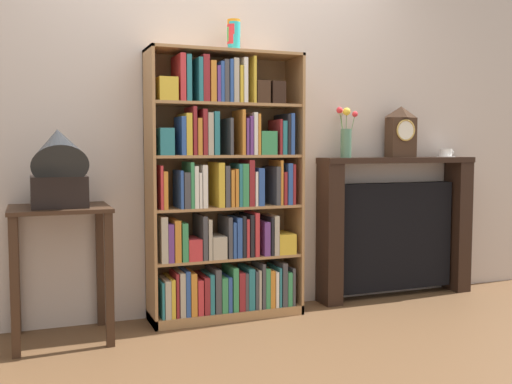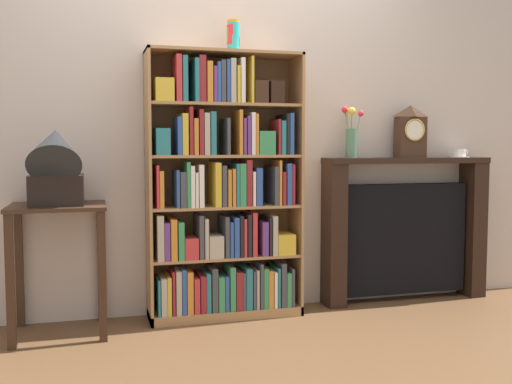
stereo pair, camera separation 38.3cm
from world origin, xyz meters
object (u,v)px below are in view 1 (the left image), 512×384
object	(u,v)px
fireplace_mantel	(395,228)
mantel_clock	(401,132)
bookshelf	(224,200)
gramophone	(59,165)
cup_stack	(234,36)
flower_vase	(346,135)
side_table_left	(60,242)
teacup_with_saucer	(446,153)

from	to	relation	value
fireplace_mantel	mantel_clock	world-z (taller)	mantel_clock
bookshelf	gramophone	bearing A→B (deg)	-171.22
cup_stack	flower_vase	xyz separation A→B (m)	(0.83, 0.04, -0.61)
side_table_left	teacup_with_saucer	distance (m)	2.81
bookshelf	teacup_with_saucer	bearing A→B (deg)	1.67
gramophone	flower_vase	xyz separation A→B (m)	(1.91, 0.21, 0.18)
teacup_with_saucer	mantel_clock	bearing A→B (deg)	-179.59
bookshelf	fireplace_mantel	size ratio (longest dim) A/B	1.39
side_table_left	teacup_with_saucer	world-z (taller)	teacup_with_saucer
side_table_left	gramophone	size ratio (longest dim) A/B	1.41
mantel_clock	cup_stack	bearing A→B (deg)	-178.82
bookshelf	mantel_clock	bearing A→B (deg)	2.04
gramophone	fireplace_mantel	world-z (taller)	gramophone
cup_stack	teacup_with_saucer	size ratio (longest dim) A/B	1.46
flower_vase	fireplace_mantel	bearing A→B (deg)	1.66
mantel_clock	flower_vase	distance (m)	0.45
fireplace_mantel	cup_stack	bearing A→B (deg)	-177.83
side_table_left	fireplace_mantel	distance (m)	2.34
mantel_clock	teacup_with_saucer	xyz separation A→B (m)	(0.40, 0.00, -0.16)
bookshelf	fireplace_mantel	world-z (taller)	bookshelf
bookshelf	fireplace_mantel	distance (m)	1.36
bookshelf	fireplace_mantel	bearing A→B (deg)	2.98
mantel_clock	flower_vase	xyz separation A→B (m)	(-0.45, 0.01, -0.02)
teacup_with_saucer	gramophone	bearing A→B (deg)	-175.74
side_table_left	fireplace_mantel	world-z (taller)	fireplace_mantel
bookshelf	teacup_with_saucer	xyz separation A→B (m)	(1.76, 0.05, 0.29)
side_table_left	fireplace_mantel	size ratio (longest dim) A/B	0.62
cup_stack	fireplace_mantel	world-z (taller)	cup_stack
cup_stack	teacup_with_saucer	world-z (taller)	cup_stack
cup_stack	teacup_with_saucer	bearing A→B (deg)	1.00
side_table_left	cup_stack	bearing A→B (deg)	5.90
gramophone	teacup_with_saucer	world-z (taller)	gramophone
gramophone	mantel_clock	world-z (taller)	mantel_clock
gramophone	fireplace_mantel	size ratio (longest dim) A/B	0.44
flower_vase	teacup_with_saucer	xyz separation A→B (m)	(0.85, -0.01, -0.13)
cup_stack	side_table_left	xyz separation A→B (m)	(-1.08, -0.11, -1.23)
cup_stack	mantel_clock	distance (m)	1.41
cup_stack	gramophone	size ratio (longest dim) A/B	0.38
cup_stack	side_table_left	world-z (taller)	cup_stack
side_table_left	flower_vase	distance (m)	2.01
bookshelf	gramophone	xyz separation A→B (m)	(-1.00, -0.15, 0.24)
gramophone	flower_vase	distance (m)	1.93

